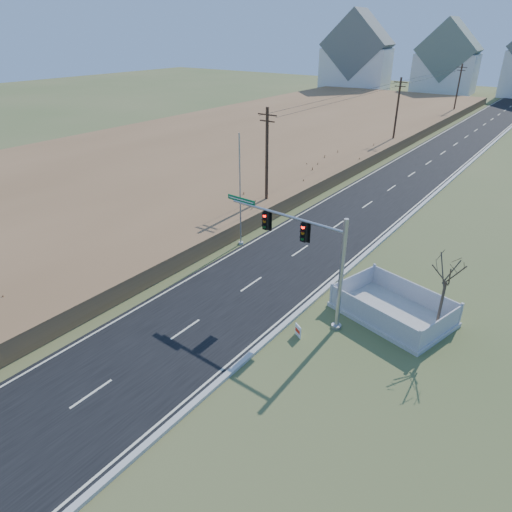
# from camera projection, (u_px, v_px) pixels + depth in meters

# --- Properties ---
(ground) EXTENTS (260.00, 260.00, 0.00)m
(ground) POSITION_uv_depth(u_px,v_px,m) (210.00, 313.00, 26.15)
(ground) COLOR #495B2C
(ground) RESTS_ON ground
(road) EXTENTS (8.00, 180.00, 0.06)m
(road) POSITION_uv_depth(u_px,v_px,m) (451.00, 147.00, 62.27)
(road) COLOR black
(road) RESTS_ON ground
(curb) EXTENTS (0.30, 180.00, 0.18)m
(curb) POSITION_uv_depth(u_px,v_px,m) (484.00, 151.00, 60.06)
(curb) COLOR #B2AFA8
(curb) RESTS_ON ground
(reed_marsh) EXTENTS (38.00, 110.00, 1.30)m
(reed_marsh) POSITION_uv_depth(u_px,v_px,m) (266.00, 133.00, 67.37)
(reed_marsh) COLOR olive
(reed_marsh) RESTS_ON ground
(utility_pole_near) EXTENTS (1.80, 0.26, 9.00)m
(utility_pole_near) POSITION_uv_depth(u_px,v_px,m) (267.00, 160.00, 38.30)
(utility_pole_near) COLOR #422D1E
(utility_pole_near) RESTS_ON ground
(utility_pole_mid) EXTENTS (1.80, 0.26, 9.00)m
(utility_pole_mid) POSITION_uv_depth(u_px,v_px,m) (397.00, 112.00, 59.98)
(utility_pole_mid) COLOR #422D1E
(utility_pole_mid) RESTS_ON ground
(utility_pole_far) EXTENTS (1.80, 0.26, 9.00)m
(utility_pole_far) POSITION_uv_depth(u_px,v_px,m) (458.00, 90.00, 81.66)
(utility_pole_far) COLOR #422D1E
(utility_pole_far) RESTS_ON ground
(condo_nw) EXTENTS (17.69, 13.38, 19.05)m
(condo_nw) POSITION_uv_depth(u_px,v_px,m) (357.00, 58.00, 114.92)
(condo_nw) COLOR white
(condo_nw) RESTS_ON ground
(condo_nnw) EXTENTS (14.93, 11.17, 17.03)m
(condo_nnw) POSITION_uv_depth(u_px,v_px,m) (447.00, 63.00, 110.54)
(condo_nnw) COLOR white
(condo_nnw) RESTS_ON ground
(traffic_signal_mast) EXTENTS (8.02, 0.76, 6.39)m
(traffic_signal_mast) POSITION_uv_depth(u_px,v_px,m) (312.00, 253.00, 24.16)
(traffic_signal_mast) COLOR #9EA0A5
(traffic_signal_mast) RESTS_ON ground
(fence_enclosure) EXTENTS (6.98, 5.61, 1.39)m
(fence_enclosure) POSITION_uv_depth(u_px,v_px,m) (392.00, 311.00, 25.83)
(fence_enclosure) COLOR #B7B5AD
(fence_enclosure) RESTS_ON ground
(open_sign) EXTENTS (0.51, 0.32, 0.69)m
(open_sign) POSITION_uv_depth(u_px,v_px,m) (298.00, 331.00, 24.04)
(open_sign) COLOR white
(open_sign) RESTS_ON ground
(flagpole) EXTENTS (0.37, 0.37, 8.30)m
(flagpole) POSITION_uv_depth(u_px,v_px,m) (240.00, 203.00, 33.05)
(flagpole) COLOR #B7B5AD
(flagpole) RESTS_ON ground
(bare_tree) EXTENTS (1.86, 1.86, 4.92)m
(bare_tree) POSITION_uv_depth(u_px,v_px,m) (449.00, 269.00, 22.55)
(bare_tree) COLOR #4C3F33
(bare_tree) RESTS_ON ground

